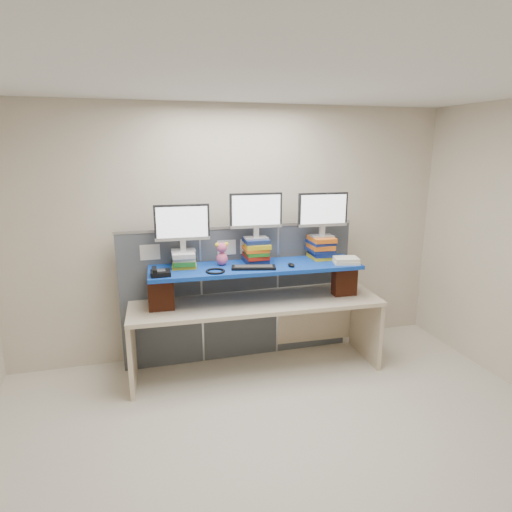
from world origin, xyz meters
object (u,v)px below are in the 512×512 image
object	(u,v)px
monitor_left	(182,225)
monitor_center	(256,213)
blue_board	(256,267)
keyboard	(254,267)
monitor_right	(323,212)
desk_phone	(160,273)
desk	(256,314)

from	to	relation	value
monitor_left	monitor_center	size ratio (longest dim) A/B	1.00
blue_board	keyboard	bearing A→B (deg)	-114.24
monitor_left	monitor_right	size ratio (longest dim) A/B	1.00
blue_board	desk_phone	world-z (taller)	desk_phone
blue_board	monitor_center	size ratio (longest dim) A/B	3.97
desk	keyboard	world-z (taller)	keyboard
monitor_right	desk_phone	size ratio (longest dim) A/B	2.99
monitor_right	keyboard	bearing A→B (deg)	-164.11
desk	desk_phone	distance (m)	1.13
keyboard	desk_phone	size ratio (longest dim) A/B	2.52
monitor_center	monitor_left	bearing A→B (deg)	180.00
monitor_center	desk_phone	bearing A→B (deg)	-165.28
desk	blue_board	world-z (taller)	blue_board
desk	desk_phone	world-z (taller)	desk_phone
desk_phone	keyboard	bearing A→B (deg)	-0.76
monitor_left	monitor_right	distance (m)	1.48
monitor_center	keyboard	distance (m)	0.56
desk	monitor_center	world-z (taller)	monitor_center
desk	monitor_left	bearing A→B (deg)	170.69
monitor_center	desk_phone	xyz separation A→B (m)	(-1.00, -0.22, -0.49)
desk_phone	monitor_right	bearing A→B (deg)	5.89
blue_board	monitor_center	bearing A→B (deg)	77.02
monitor_left	blue_board	bearing A→B (deg)	-9.31
keyboard	monitor_left	bearing A→B (deg)	172.37
monitor_left	desk_phone	size ratio (longest dim) A/B	2.99
monitor_left	keyboard	xyz separation A→B (m)	(0.66, -0.26, -0.42)
desk	monitor_right	distance (m)	1.29
monitor_right	desk_phone	world-z (taller)	monitor_right
blue_board	desk_phone	distance (m)	0.98
monitor_left	desk_phone	world-z (taller)	monitor_left
monitor_left	keyboard	bearing A→B (deg)	-18.80
desk	desk_phone	size ratio (longest dim) A/B	14.48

